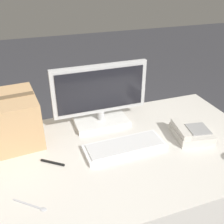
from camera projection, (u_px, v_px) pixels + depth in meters
The scene contains 7 objects.
office_desk at pixel (101, 205), 1.52m from camera, with size 1.80×0.90×0.74m.
monitor at pixel (100, 99), 1.53m from camera, with size 0.56×0.21×0.37m.
keyboard at pixel (125, 147), 1.38m from camera, with size 0.43×0.17×0.03m.
desk_phone at pixel (191, 133), 1.46m from camera, with size 0.23×0.23×0.08m.
spoon at pixel (34, 206), 1.05m from camera, with size 0.13×0.11×0.00m.
cardboard_box at pixel (1, 121), 1.38m from camera, with size 0.40×0.36×0.26m.
pen_marker at pixel (53, 163), 1.28m from camera, with size 0.11×0.09×0.01m.
Camera 1 is at (-0.30, -1.03, 1.59)m, focal length 42.00 mm.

